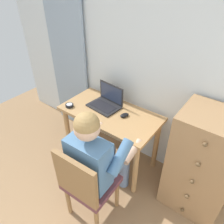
% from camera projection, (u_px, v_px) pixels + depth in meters
% --- Properties ---
extents(wall_back, '(4.80, 0.05, 2.50)m').
position_uv_depth(wall_back, '(179.00, 67.00, 1.95)').
color(wall_back, silver).
rests_on(wall_back, ground_plane).
extents(curtain_panel, '(0.61, 0.03, 2.17)m').
position_uv_depth(curtain_panel, '(67.00, 54.00, 2.70)').
color(curtain_panel, '#8EA3B7').
rests_on(curtain_panel, ground_plane).
extents(desk, '(1.09, 0.56, 0.72)m').
position_uv_depth(desk, '(110.00, 121.00, 2.36)').
color(desk, tan).
rests_on(desk, ground_plane).
extents(dresser, '(0.54, 0.49, 1.07)m').
position_uv_depth(dresser, '(202.00, 164.00, 1.94)').
color(dresser, '#9E754C').
rests_on(dresser, ground_plane).
extents(chair, '(0.44, 0.42, 0.86)m').
position_uv_depth(chair, '(86.00, 184.00, 1.83)').
color(chair, brown).
rests_on(chair, ground_plane).
extents(person_seated, '(0.54, 0.60, 1.18)m').
position_uv_depth(person_seated, '(98.00, 156.00, 1.84)').
color(person_seated, '#6B84AD').
rests_on(person_seated, ground_plane).
extents(laptop, '(0.36, 0.28, 0.24)m').
position_uv_depth(laptop, '(106.00, 102.00, 2.36)').
color(laptop, '#232326').
rests_on(laptop, desk).
extents(computer_mouse, '(0.09, 0.11, 0.03)m').
position_uv_depth(computer_mouse, '(124.00, 115.00, 2.21)').
color(computer_mouse, black).
rests_on(computer_mouse, desk).
extents(desk_clock, '(0.09, 0.09, 0.03)m').
position_uv_depth(desk_clock, '(69.00, 105.00, 2.37)').
color(desk_clock, black).
rests_on(desk_clock, desk).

